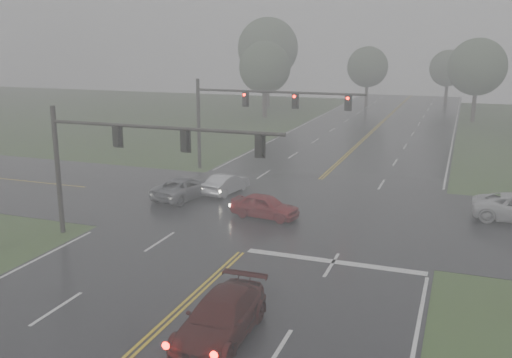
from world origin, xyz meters
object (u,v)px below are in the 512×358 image
at_px(sedan_red, 265,218).
at_px(signal_gantry_far, 247,108).
at_px(sedan_maroon, 221,338).
at_px(signal_gantry_near, 120,149).
at_px(sedan_silver, 227,193).
at_px(car_grey, 185,198).

bearing_deg(sedan_red, signal_gantry_far, 33.27).
height_order(sedan_maroon, signal_gantry_near, signal_gantry_near).
xyz_separation_m(sedan_silver, signal_gantry_near, (-1.27, -10.42, 4.81)).
distance_m(sedan_red, car_grey, 6.71).
bearing_deg(sedan_maroon, sedan_red, 102.19).
bearing_deg(car_grey, signal_gantry_near, 106.66).
height_order(sedan_maroon, sedan_silver, sedan_maroon).
distance_m(sedan_silver, car_grey, 2.93).
relative_size(sedan_maroon, car_grey, 1.05).
bearing_deg(sedan_red, signal_gantry_near, 145.89).
distance_m(sedan_maroon, sedan_silver, 19.26).
relative_size(sedan_red, signal_gantry_near, 0.32).
xyz_separation_m(sedan_red, signal_gantry_far, (-5.24, 10.81, 5.05)).
bearing_deg(sedan_silver, sedan_red, 144.65).
bearing_deg(signal_gantry_far, sedan_maroon, -71.06).
relative_size(car_grey, signal_gantry_near, 0.39).
bearing_deg(signal_gantry_far, sedan_red, -64.16).
distance_m(signal_gantry_near, signal_gantry_far, 17.02).
distance_m(car_grey, signal_gantry_far, 10.06).
bearing_deg(signal_gantry_far, signal_gantry_near, -90.87).
bearing_deg(sedan_red, sedan_silver, 52.49).
height_order(sedan_maroon, car_grey, sedan_maroon).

